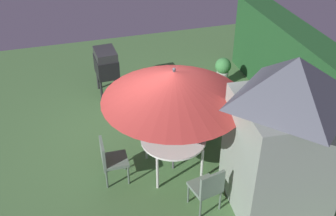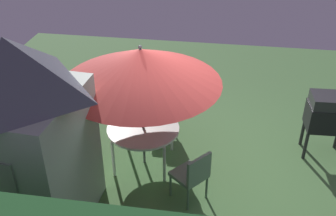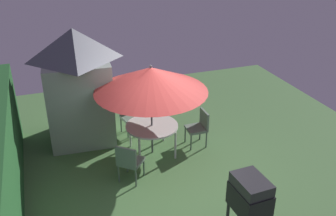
% 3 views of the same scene
% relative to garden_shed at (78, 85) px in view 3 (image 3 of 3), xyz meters
% --- Properties ---
extents(ground_plane, '(11.00, 11.00, 0.00)m').
position_rel_garden_shed_xyz_m(ground_plane, '(-2.20, -1.66, -1.45)').
color(ground_plane, '#47703D').
extents(garden_shed, '(1.67, 1.72, 2.84)m').
position_rel_garden_shed_xyz_m(garden_shed, '(0.00, 0.00, 0.00)').
color(garden_shed, gray).
rests_on(garden_shed, ground).
extents(patio_table, '(1.22, 1.22, 0.74)m').
position_rel_garden_shed_xyz_m(patio_table, '(-1.28, -1.46, -0.77)').
color(patio_table, white).
rests_on(patio_table, ground).
extents(patio_umbrella, '(2.55, 2.55, 2.22)m').
position_rel_garden_shed_xyz_m(patio_umbrella, '(-1.28, -1.46, 0.43)').
color(patio_umbrella, '#4C4C51').
rests_on(patio_umbrella, ground).
extents(bbq_grill, '(0.72, 0.53, 1.20)m').
position_rel_garden_shed_xyz_m(bbq_grill, '(-4.39, -2.22, -0.60)').
color(bbq_grill, black).
rests_on(bbq_grill, ground).
extents(chair_near_shed, '(0.47, 0.47, 0.90)m').
position_rel_garden_shed_xyz_m(chair_near_shed, '(-1.31, -2.66, -0.93)').
color(chair_near_shed, slate).
rests_on(chair_near_shed, ground).
extents(chair_far_side, '(0.55, 0.55, 0.90)m').
position_rel_garden_shed_xyz_m(chair_far_side, '(-0.12, -1.20, -0.93)').
color(chair_far_side, slate).
rests_on(chair_far_side, ground).
extents(chair_toward_hedge, '(0.65, 0.65, 0.90)m').
position_rel_garden_shed_xyz_m(chair_toward_hedge, '(-2.21, -0.67, -0.93)').
color(chair_toward_hedge, slate).
rests_on(chair_toward_hedge, ground).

